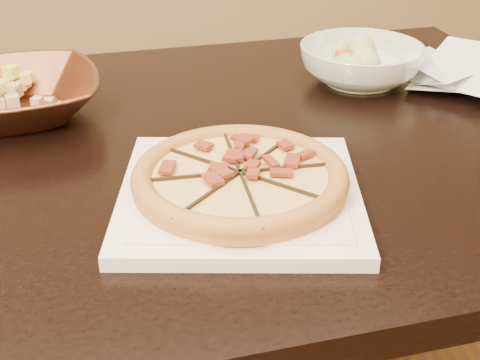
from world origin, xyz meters
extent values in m
cube|color=black|center=(0.05, -0.12, 0.73)|extent=(1.43, 0.99, 0.04)
cylinder|color=black|center=(0.65, 0.23, 0.35)|extent=(0.07, 0.07, 0.71)
cube|color=white|center=(0.14, -0.30, 0.76)|extent=(0.33, 0.33, 0.02)
cube|color=white|center=(0.14, -0.30, 0.77)|extent=(0.28, 0.28, 0.00)
cylinder|color=#A98142|center=(0.14, -0.30, 0.78)|extent=(0.26, 0.26, 0.01)
torus|color=#A98142|center=(0.14, -0.30, 0.79)|extent=(0.26, 0.26, 0.03)
cylinder|color=#FFC882|center=(0.14, -0.30, 0.79)|extent=(0.21, 0.21, 0.01)
cube|color=black|center=(0.14, -0.30, 0.79)|extent=(0.01, 0.26, 0.01)
cube|color=black|center=(0.14, -0.30, 0.79)|extent=(0.19, 0.18, 0.01)
cube|color=black|center=(0.14, -0.30, 0.79)|extent=(0.26, 0.01, 0.01)
cube|color=black|center=(0.14, -0.30, 0.79)|extent=(0.18, 0.19, 0.01)
cube|color=maroon|center=(0.16, -0.30, 0.79)|extent=(0.02, 0.01, 0.00)
cube|color=maroon|center=(0.18, -0.28, 0.79)|extent=(0.03, 0.02, 0.00)
cube|color=maroon|center=(0.19, -0.26, 0.79)|extent=(0.03, 0.03, 0.00)
cube|color=maroon|center=(0.15, -0.28, 0.79)|extent=(0.03, 0.03, 0.00)
cube|color=maroon|center=(0.15, -0.25, 0.79)|extent=(0.02, 0.03, 0.00)
cube|color=maroon|center=(0.14, -0.22, 0.79)|extent=(0.01, 0.02, 0.00)
cube|color=maroon|center=(0.13, -0.27, 0.79)|extent=(0.02, 0.03, 0.00)
cube|color=maroon|center=(0.11, -0.25, 0.79)|extent=(0.03, 0.03, 0.00)
cube|color=maroon|center=(0.07, -0.25, 0.79)|extent=(0.03, 0.03, 0.00)
cube|color=maroon|center=(0.10, -0.28, 0.79)|extent=(0.03, 0.02, 0.00)
cube|color=maroon|center=(0.08, -0.30, 0.79)|extent=(0.02, 0.01, 0.00)
cube|color=maroon|center=(0.12, -0.30, 0.79)|extent=(0.03, 0.02, 0.00)
cube|color=maroon|center=(0.10, -0.32, 0.79)|extent=(0.03, 0.03, 0.00)
cube|color=maroon|center=(0.10, -0.35, 0.79)|extent=(0.03, 0.03, 0.00)
cube|color=maroon|center=(0.13, -0.33, 0.79)|extent=(0.02, 0.03, 0.00)
cube|color=maroon|center=(0.14, -0.35, 0.79)|extent=(0.01, 0.02, 0.00)
cube|color=maroon|center=(0.17, -0.37, 0.79)|extent=(0.02, 0.03, 0.00)
cube|color=maroon|center=(0.16, -0.33, 0.79)|extent=(0.03, 0.03, 0.00)
cube|color=maroon|center=(0.19, -0.33, 0.79)|extent=(0.03, 0.03, 0.00)
cube|color=maroon|center=(0.16, -0.30, 0.79)|extent=(0.03, 0.02, 0.00)
imported|color=brown|center=(-0.16, 0.02, 0.78)|extent=(0.30, 0.30, 0.06)
cube|color=tan|center=(-0.16, 0.02, 0.83)|extent=(0.03, 0.03, 0.03)
cube|color=orange|center=(-0.14, 0.02, 0.83)|extent=(0.03, 0.03, 0.03)
cube|color=#EEE45B|center=(-0.13, 0.04, 0.83)|extent=(0.03, 0.03, 0.03)
cube|color=tan|center=(-0.13, 0.06, 0.83)|extent=(0.03, 0.03, 0.03)
cube|color=orange|center=(-0.16, 0.03, 0.83)|extent=(0.03, 0.03, 0.03)
cube|color=#EEE45B|center=(-0.16, 0.04, 0.83)|extent=(0.03, 0.03, 0.03)
cube|color=tan|center=(-0.17, 0.06, 0.83)|extent=(0.03, 0.03, 0.03)
cube|color=orange|center=(-0.16, 0.02, 0.83)|extent=(0.03, 0.03, 0.03)
cube|color=#EEE45B|center=(-0.17, 0.03, 0.83)|extent=(0.03, 0.03, 0.03)
cube|color=#EEE45B|center=(-0.17, 0.02, 0.83)|extent=(0.03, 0.03, 0.03)
cube|color=#EEE45B|center=(-0.16, 0.01, 0.83)|extent=(0.03, 0.03, 0.03)
cube|color=tan|center=(-0.16, 0.00, 0.83)|extent=(0.03, 0.03, 0.03)
cube|color=orange|center=(-0.16, -0.02, 0.83)|extent=(0.03, 0.03, 0.03)
cube|color=#EEE45B|center=(-0.14, -0.04, 0.83)|extent=(0.03, 0.03, 0.03)
cube|color=tan|center=(-0.15, 0.01, 0.83)|extent=(0.03, 0.03, 0.03)
cube|color=orange|center=(-0.13, 0.00, 0.83)|extent=(0.03, 0.03, 0.03)
cube|color=#EEE45B|center=(-0.11, 0.00, 0.83)|extent=(0.03, 0.03, 0.03)
imported|color=white|center=(0.41, 0.07, 0.78)|extent=(0.25, 0.25, 0.07)
sphere|color=#AABD74|center=(0.41, 0.07, 0.83)|extent=(0.04, 0.04, 0.04)
sphere|color=#AABD74|center=(0.43, 0.08, 0.83)|extent=(0.04, 0.04, 0.04)
sphere|color=#AABD74|center=(0.44, 0.10, 0.83)|extent=(0.04, 0.04, 0.04)
sphere|color=#AABD74|center=(0.42, 0.08, 0.83)|extent=(0.04, 0.04, 0.04)
sphere|color=#AABD74|center=(0.41, 0.10, 0.83)|extent=(0.04, 0.04, 0.04)
sphere|color=#AABD74|center=(0.41, 0.07, 0.83)|extent=(0.04, 0.04, 0.04)
sphere|color=#AABD74|center=(0.39, 0.08, 0.83)|extent=(0.04, 0.04, 0.04)
sphere|color=#AABD74|center=(0.37, 0.07, 0.83)|extent=(0.04, 0.04, 0.04)
sphere|color=#AABD74|center=(0.40, 0.07, 0.83)|extent=(0.04, 0.04, 0.04)
sphere|color=#AABD74|center=(0.39, 0.05, 0.83)|extent=(0.04, 0.04, 0.04)
sphere|color=#AABD74|center=(0.41, 0.07, 0.83)|extent=(0.04, 0.04, 0.04)
sphere|color=#AABD74|center=(0.42, 0.05, 0.83)|extent=(0.04, 0.04, 0.04)
sphere|color=#AABD74|center=(0.44, 0.04, 0.83)|extent=(0.04, 0.04, 0.04)
sphere|color=#AABD74|center=(0.43, 0.06, 0.83)|extent=(0.04, 0.04, 0.04)
cube|color=#E75418|center=(0.44, 0.09, 0.83)|extent=(0.02, 0.02, 0.01)
cube|color=#E75418|center=(0.40, 0.10, 0.83)|extent=(0.02, 0.02, 0.01)
cube|color=#E75418|center=(0.38, 0.07, 0.83)|extent=(0.02, 0.02, 0.01)
cube|color=#E75418|center=(0.41, 0.04, 0.83)|extent=(0.02, 0.02, 0.01)
cube|color=#E75418|center=(0.44, 0.05, 0.83)|extent=(0.02, 0.02, 0.01)
camera|label=1|loc=(0.02, -0.99, 1.17)|focal=50.00mm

